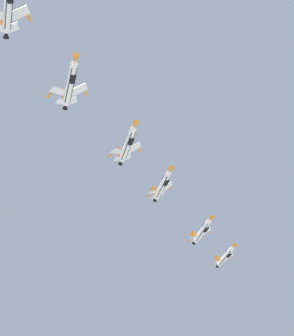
{
  "coord_description": "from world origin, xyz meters",
  "views": [
    {
      "loc": [
        -0.27,
        1.36,
        1.66
      ],
      "look_at": [
        -3.19,
        86.74,
        85.21
      ],
      "focal_mm": 43.81,
      "sensor_mm": 36.0,
      "label": 1
    }
  ],
  "objects_px": {
    "fighter_jet_left_outer": "(163,185)",
    "fighter_jet_right_outer": "(202,231)",
    "fighter_jet_left_wing": "(70,83)",
    "fighter_jet_lead": "(8,4)",
    "fighter_jet_trail_slot": "(226,256)",
    "fighter_jet_right_wing": "(128,144)"
  },
  "relations": [
    {
      "from": "fighter_jet_left_outer",
      "to": "fighter_jet_trail_slot",
      "type": "distance_m",
      "value": 48.0
    },
    {
      "from": "fighter_jet_left_outer",
      "to": "fighter_jet_right_outer",
      "type": "distance_m",
      "value": 24.61
    },
    {
      "from": "fighter_jet_right_outer",
      "to": "fighter_jet_left_wing",
      "type": "bearing_deg",
      "value": 40.41
    },
    {
      "from": "fighter_jet_right_outer",
      "to": "fighter_jet_trail_slot",
      "type": "height_order",
      "value": "fighter_jet_trail_slot"
    },
    {
      "from": "fighter_jet_left_wing",
      "to": "fighter_jet_right_outer",
      "type": "distance_m",
      "value": 69.08
    },
    {
      "from": "fighter_jet_lead",
      "to": "fighter_jet_trail_slot",
      "type": "relative_size",
      "value": 1.0
    },
    {
      "from": "fighter_jet_right_wing",
      "to": "fighter_jet_right_outer",
      "type": "bearing_deg",
      "value": -138.1
    },
    {
      "from": "fighter_jet_lead",
      "to": "fighter_jet_trail_slot",
      "type": "height_order",
      "value": "fighter_jet_trail_slot"
    },
    {
      "from": "fighter_jet_lead",
      "to": "fighter_jet_right_outer",
      "type": "xyz_separation_m",
      "value": [
        44.92,
        78.46,
        -2.11
      ]
    },
    {
      "from": "fighter_jet_lead",
      "to": "fighter_jet_left_outer",
      "type": "bearing_deg",
      "value": -137.82
    },
    {
      "from": "fighter_jet_right_outer",
      "to": "fighter_jet_trail_slot",
      "type": "bearing_deg",
      "value": -135.4
    },
    {
      "from": "fighter_jet_left_wing",
      "to": "fighter_jet_left_outer",
      "type": "xyz_separation_m",
      "value": [
        21.78,
        38.99,
        1.92
      ]
    },
    {
      "from": "fighter_jet_lead",
      "to": "fighter_jet_right_outer",
      "type": "bearing_deg",
      "value": -138.93
    },
    {
      "from": "fighter_jet_left_outer",
      "to": "fighter_jet_right_outer",
      "type": "bearing_deg",
      "value": -141.91
    },
    {
      "from": "fighter_jet_left_outer",
      "to": "fighter_jet_trail_slot",
      "type": "height_order",
      "value": "fighter_jet_trail_slot"
    },
    {
      "from": "fighter_jet_left_wing",
      "to": "fighter_jet_right_outer",
      "type": "bearing_deg",
      "value": -139.59
    },
    {
      "from": "fighter_jet_left_outer",
      "to": "fighter_jet_right_wing",
      "type": "bearing_deg",
      "value": 46.1
    },
    {
      "from": "fighter_jet_right_outer",
      "to": "fighter_jet_lead",
      "type": "bearing_deg",
      "value": 41.07
    },
    {
      "from": "fighter_jet_left_wing",
      "to": "fighter_jet_right_wing",
      "type": "xyz_separation_m",
      "value": [
        12.46,
        18.78,
        -1.29
      ]
    },
    {
      "from": "fighter_jet_right_wing",
      "to": "fighter_jet_right_outer",
      "type": "distance_m",
      "value": 46.59
    },
    {
      "from": "fighter_jet_left_outer",
      "to": "fighter_jet_right_outer",
      "type": "xyz_separation_m",
      "value": [
        13.24,
        20.56,
        -2.78
      ]
    },
    {
      "from": "fighter_jet_lead",
      "to": "fighter_jet_left_wing",
      "type": "bearing_deg",
      "value": -136.76
    }
  ]
}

